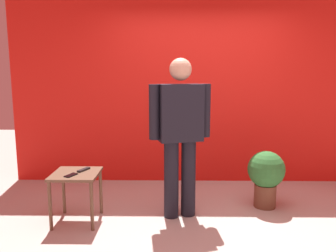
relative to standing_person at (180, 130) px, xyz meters
name	(u,v)px	position (x,y,z in m)	size (l,w,h in m)	color
ground_plane	(208,229)	(0.29, -0.34, -0.99)	(12.00, 12.00, 0.00)	#B7B2A8
back_wall_red	(198,91)	(0.29, 1.30, 0.36)	(5.44, 0.12, 2.70)	red
standing_person	(180,130)	(0.00, 0.00, 0.00)	(0.70, 0.36, 1.76)	black
side_table	(76,181)	(-1.12, -0.16, -0.53)	(0.49, 0.49, 0.55)	brown
cell_phone	(71,175)	(-1.14, -0.27, -0.43)	(0.07, 0.14, 0.01)	black
tv_remote	(84,170)	(-1.05, -0.08, -0.43)	(0.04, 0.17, 0.02)	black
potted_plant	(266,174)	(1.04, 0.27, -0.58)	(0.44, 0.44, 0.69)	brown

